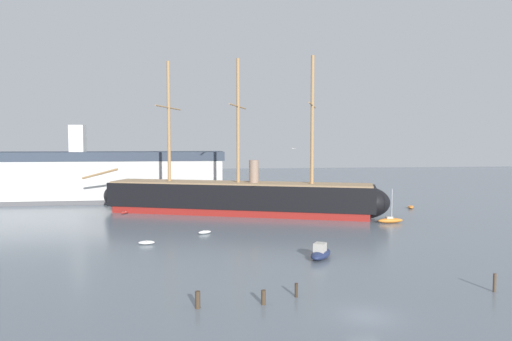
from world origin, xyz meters
The scene contains 14 objects.
ground_plane centered at (0.00, 0.00, 0.00)m, with size 400.00×400.00×0.00m, color slate.
tall_ship centered at (-5.23, 51.87, 3.16)m, with size 57.96×24.82×29.00m.
motorboat_near_centre centered at (1.25, 17.59, 0.67)m, with size 4.08×4.82×1.90m.
dinghy_mid_left centered at (-19.63, 27.83, 0.25)m, with size 2.15×0.97×0.50m.
dinghy_alongside_bow centered at (-11.86, 33.91, 0.24)m, with size 2.22×1.69×0.48m.
sailboat_alongside_stern centered at (19.18, 38.97, 0.48)m, with size 4.44×1.53×5.69m.
dinghy_far_left centered at (-26.59, 54.93, 0.24)m, with size 1.69×2.24×0.49m.
dinghy_far_right centered at (30.37, 54.42, 0.31)m, with size 2.16×2.82×0.61m.
mooring_piling_nearest centered at (13.68, 4.11, 0.84)m, with size 0.29×0.29×1.68m, color #4C3D2D.
mooring_piling_left_pair centered at (-12.97, 3.48, 0.71)m, with size 0.43×0.43×1.42m, color #423323.
mooring_piling_right_pair centered at (-7.52, 3.65, 0.61)m, with size 0.39×0.39×1.22m, color #423323.
mooring_piling_midwater centered at (-4.40, 5.10, 0.62)m, with size 0.28×0.28×1.23m, color #382B1E.
dockside_warehouse_left centered at (-32.89, 75.80, 5.64)m, with size 56.35×15.18×17.43m.
seagull_in_flight centered at (0.55, 29.91, 12.65)m, with size 1.03×0.71×0.13m.
Camera 1 is at (-12.96, -33.28, 13.55)m, focal length 32.05 mm.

